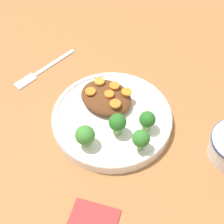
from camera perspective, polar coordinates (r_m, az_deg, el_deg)
ground_plane at (r=0.83m, az=0.00°, el=-1.59°), size 4.00×4.00×0.00m
plate at (r=0.81m, az=0.00°, el=-0.97°), size 0.26×0.26×0.03m
stew_mound at (r=0.82m, az=-0.90°, el=2.24°), size 0.10×0.12×0.03m
broccoli_floret_0 at (r=0.74m, az=-4.01°, el=-3.66°), size 0.04×0.04×0.05m
broccoli_floret_1 at (r=0.76m, az=0.85°, el=-1.73°), size 0.04×0.04×0.05m
broccoli_floret_2 at (r=0.77m, az=5.39°, el=-1.26°), size 0.03×0.03×0.05m
broccoli_floret_3 at (r=0.73m, az=4.44°, el=-4.12°), size 0.04×0.04×0.05m
carrot_slice_0 at (r=0.81m, az=-0.44°, el=2.72°), size 0.02×0.02×0.01m
carrot_slice_1 at (r=0.81m, az=2.23°, el=3.08°), size 0.02×0.02×0.00m
carrot_slice_2 at (r=0.83m, az=-1.93°, el=4.68°), size 0.02×0.02×0.01m
carrot_slice_3 at (r=0.81m, az=-3.30°, el=3.15°), size 0.02×0.02×0.00m
carrot_slice_4 at (r=0.79m, az=0.73°, el=1.14°), size 0.02×0.02×0.01m
carrot_slice_5 at (r=0.82m, az=0.37°, el=4.02°), size 0.02×0.02×0.01m
fork at (r=0.94m, az=-10.92°, el=6.10°), size 0.18×0.04×0.01m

